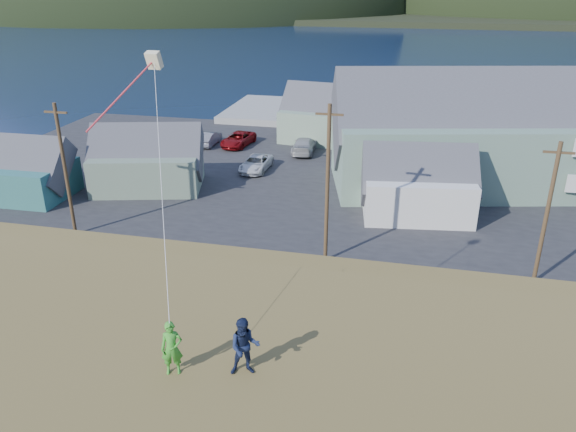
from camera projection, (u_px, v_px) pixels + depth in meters
The scene contains 16 objects.
ground at pixel (327, 274), 33.87m from camera, with size 900.00×900.00×0.00m, color #0A1638.
grass_strip at pixel (321, 290), 32.06m from camera, with size 110.00×8.00×0.10m, color #4C3D19.
waterfront_lot at pixel (358, 180), 49.06m from camera, with size 72.00×36.00×0.12m, color #28282B.
wharf at pixel (331, 114), 70.71m from camera, with size 26.00×14.00×0.90m, color gray.
far_shore at pixel (417, 3), 328.82m from camera, with size 900.00×320.00×2.00m, color black.
far_hills at pixel (489, 6), 275.86m from camera, with size 760.00×265.00×143.00m.
lodge at pixel (541, 134), 45.95m from camera, with size 35.09×16.92×11.90m.
shed_teal at pixel (21, 171), 44.50m from camera, with size 7.87×5.59×6.11m.
shed_palegreen_near at pixel (147, 160), 46.28m from camera, with size 10.18×7.69×6.58m.
shed_white at pixel (418, 184), 40.99m from camera, with size 8.88×6.52×6.56m.
shed_palegreen_far at pixel (334, 116), 59.20m from camera, with size 11.76×7.69×7.42m.
utility_poles at pixel (294, 189), 33.82m from camera, with size 30.02×0.24×9.86m.
parked_cars at pixel (280, 150), 54.70m from camera, with size 23.93×12.48×1.56m.
kite_flyer_green at pixel (172, 348), 14.15m from camera, with size 0.55×0.36×1.50m, color green.
kite_flyer_navy at pixel (245, 347), 14.12m from camera, with size 0.78×0.61×1.61m, color #17203F.
kite_rig at pixel (149, 68), 17.92m from camera, with size 2.09×3.46×8.88m.
Camera 1 is at (4.32, -29.48, 16.63)m, focal length 35.00 mm.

